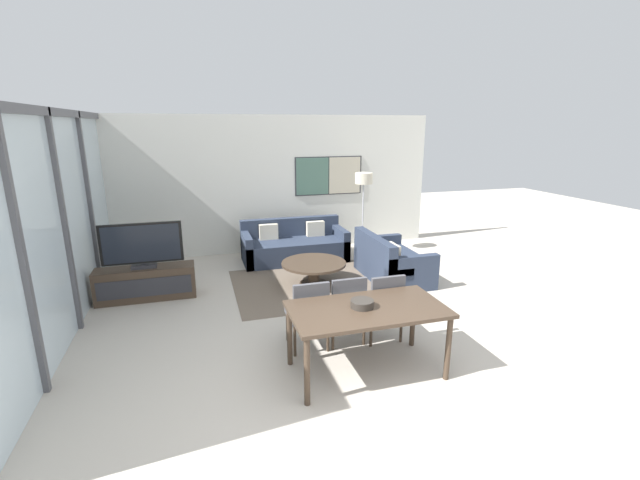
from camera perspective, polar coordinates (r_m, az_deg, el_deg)
ground_plane at (r=4.19m, az=8.29°, el=-23.39°), size 24.00×24.00×0.00m
wall_back at (r=8.96m, az=-6.77°, el=7.34°), size 7.12×0.09×2.80m
window_wall_left at (r=6.16m, az=-31.31°, el=2.93°), size 0.07×5.80×2.80m
area_rug at (r=7.23m, az=-0.83°, el=-5.92°), size 2.64×2.15×0.01m
tv_console at (r=7.10m, az=-22.17°, el=-5.35°), size 1.45×0.41×0.51m
television at (r=6.93m, az=-22.65°, el=-0.70°), size 1.17×0.20×0.69m
sofa_main at (r=8.50m, az=-3.51°, el=-0.83°), size 2.01×0.90×0.79m
sofa_side at (r=7.52m, az=9.23°, el=-3.16°), size 0.90×1.48×0.79m
coffee_table at (r=7.13m, az=-0.84°, el=-3.72°), size 1.07×1.07×0.39m
dining_table at (r=4.58m, az=6.33°, el=-9.81°), size 1.64×0.87×0.75m
dining_chair_left at (r=5.08m, az=-1.52°, el=-9.43°), size 0.46×0.46×0.88m
dining_chair_centre at (r=5.23m, az=3.41°, el=-8.71°), size 0.46×0.46×0.88m
dining_chair_right at (r=5.34m, az=8.40°, el=-8.31°), size 0.46×0.46×0.88m
fruit_bowl at (r=4.54m, az=5.63°, el=-8.38°), size 0.25×0.25×0.08m
floor_lamp at (r=8.67m, az=5.83°, el=7.32°), size 0.35×0.35×1.68m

